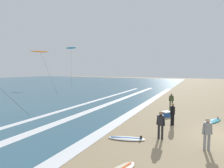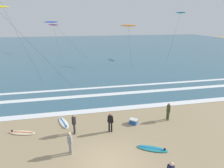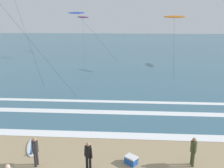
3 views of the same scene
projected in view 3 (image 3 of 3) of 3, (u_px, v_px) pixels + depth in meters
The scene contains 12 objects.
ocean_surface at pixel (116, 47), 58.64m from camera, with size 140.00×90.00×0.01m, color #386075.
wave_foam_shoreline at pixel (99, 135), 15.79m from camera, with size 48.21×0.90×0.01m, color white.
wave_foam_mid_break at pixel (117, 112), 19.44m from camera, with size 46.06×0.82×0.01m, color white.
wave_foam_outer_break at pixel (87, 101), 22.00m from camera, with size 46.96×0.61×0.01m, color white.
surfer_right_near at pixel (88, 154), 11.90m from camera, with size 0.49×0.33×1.60m.
surfer_background_far at pixel (35, 149), 12.34m from camera, with size 0.32×0.51×1.60m.
surfer_left_near at pixel (193, 149), 12.36m from camera, with size 0.32×0.51×1.60m.
surfboard_left_pile at pixel (32, 147), 14.29m from camera, with size 1.25×2.18×0.25m.
kite_orange_high_left at pixel (174, 17), 32.44m from camera, with size 3.08×5.77×7.55m.
kite_magenta_far_left at pixel (83, 17), 50.38m from camera, with size 3.57×12.06×7.31m.
kite_blue_far_right at pixel (77, 13), 42.60m from camera, with size 9.05×4.19×8.13m.
cooler_box at pixel (131, 160), 12.71m from camera, with size 0.76×0.73×0.44m.
Camera 3 is at (2.62, -7.01, 7.56)m, focal length 38.83 mm.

